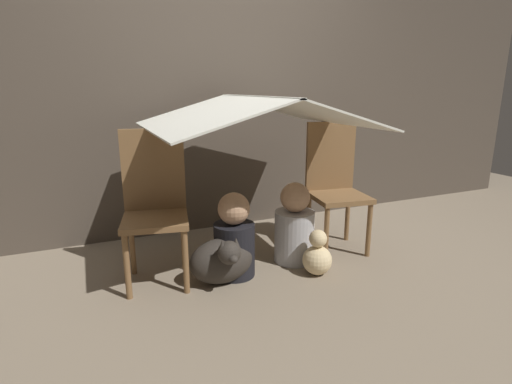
# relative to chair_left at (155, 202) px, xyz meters

# --- Properties ---
(ground_plane) EXTENTS (8.80, 8.80, 0.00)m
(ground_plane) POSITION_rel_chair_left_xyz_m (0.65, -0.24, -0.51)
(ground_plane) COLOR gray
(wall_back) EXTENTS (7.00, 0.05, 2.50)m
(wall_back) POSITION_rel_chair_left_xyz_m (0.65, 0.82, 0.74)
(wall_back) COLOR #4C4238
(wall_back) RESTS_ON ground_plane
(chair_left) EXTENTS (0.46, 0.46, 0.96)m
(chair_left) POSITION_rel_chair_left_xyz_m (0.00, 0.00, 0.00)
(chair_left) COLOR brown
(chair_left) RESTS_ON ground_plane
(chair_right) EXTENTS (0.45, 0.45, 0.96)m
(chair_right) POSITION_rel_chair_left_xyz_m (1.34, 0.00, 0.00)
(chair_right) COLOR brown
(chair_right) RESTS_ON ground_plane
(sheet_canopy) EXTENTS (1.35, 1.19, 0.20)m
(sheet_canopy) POSITION_rel_chair_left_xyz_m (0.65, -0.08, 0.55)
(sheet_canopy) COLOR silver
(person_front) EXTENTS (0.27, 0.27, 0.56)m
(person_front) POSITION_rel_chair_left_xyz_m (0.46, -0.17, -0.26)
(person_front) COLOR black
(person_front) RESTS_ON ground_plane
(person_second) EXTENTS (0.28, 0.28, 0.57)m
(person_second) POSITION_rel_chair_left_xyz_m (0.93, -0.12, -0.26)
(person_second) COLOR #B2B2B7
(person_second) RESTS_ON ground_plane
(dog) EXTENTS (0.41, 0.38, 0.35)m
(dog) POSITION_rel_chair_left_xyz_m (0.35, -0.25, -0.35)
(dog) COLOR #332D28
(dog) RESTS_ON ground_plane
(plush_toy) EXTENTS (0.20, 0.20, 0.31)m
(plush_toy) POSITION_rel_chair_left_xyz_m (0.97, -0.37, -0.38)
(plush_toy) COLOR beige
(plush_toy) RESTS_ON ground_plane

